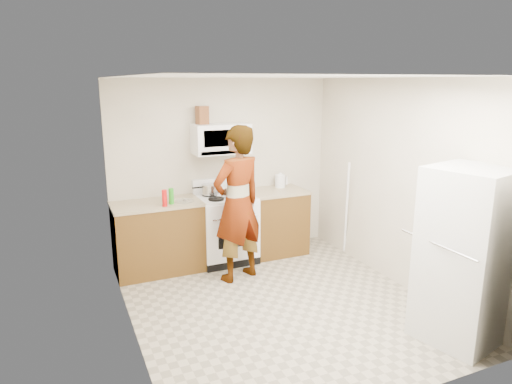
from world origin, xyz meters
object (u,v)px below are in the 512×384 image
fridge (465,256)px  kettle (280,181)px  microwave (221,139)px  saucepan (210,189)px  gas_range (226,227)px  person (238,204)px

fridge → kettle: fridge is taller
microwave → saucepan: (-0.18, -0.02, -0.68)m
kettle → fridge: bearing=-82.8°
gas_range → saucepan: 0.57m
kettle → saucepan: kettle is taller
kettle → microwave: bearing=-180.0°
microwave → saucepan: bearing=-172.1°
saucepan → gas_range: bearing=-30.4°
gas_range → person: person is taller
gas_range → saucepan: bearing=149.6°
fridge → kettle: (-0.47, 2.95, 0.18)m
kettle → saucepan: size_ratio=0.79×
gas_range → fridge: 3.14m
microwave → person: size_ratio=0.39×
gas_range → fridge: fridge is taller
gas_range → person: (-0.06, -0.63, 0.49)m
person → fridge: bearing=105.6°
fridge → saucepan: fridge is taller
microwave → fridge: microwave is taller
gas_range → kettle: size_ratio=6.15×
microwave → saucepan: 0.71m
gas_range → saucepan: (-0.18, 0.10, 0.53)m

